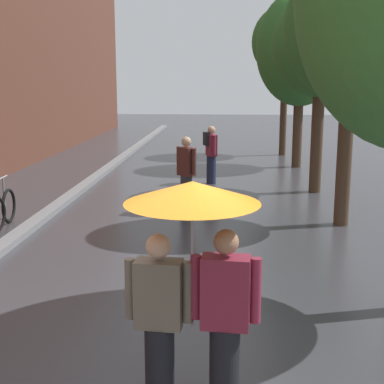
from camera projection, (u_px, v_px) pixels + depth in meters
The scene contains 8 objects.
kerb_strip at pixel (89, 182), 15.20m from camera, with size 0.30×36.00×0.12m, color slate.
street_tree_1 at pixel (352, 29), 10.25m from camera, with size 2.52×2.52×5.20m.
street_tree_2 at pixel (321, 46), 13.44m from camera, with size 2.43×2.43×4.94m.
street_tree_3 at pixel (301, 49), 17.39m from camera, with size 2.82×2.82×5.61m.
street_tree_4 at pixel (286, 43), 20.14m from camera, with size 2.49×2.49×5.51m.
couple_under_umbrella at pixel (192, 263), 4.56m from camera, with size 1.15×1.12×2.06m.
pedestrian_walking_midground at pixel (211, 153), 15.13m from camera, with size 0.41×0.56×1.59m.
pedestrian_walking_far at pixel (186, 174), 11.87m from camera, with size 0.44×0.45×1.65m.
Camera 1 is at (0.61, -4.72, 2.87)m, focal length 51.54 mm.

